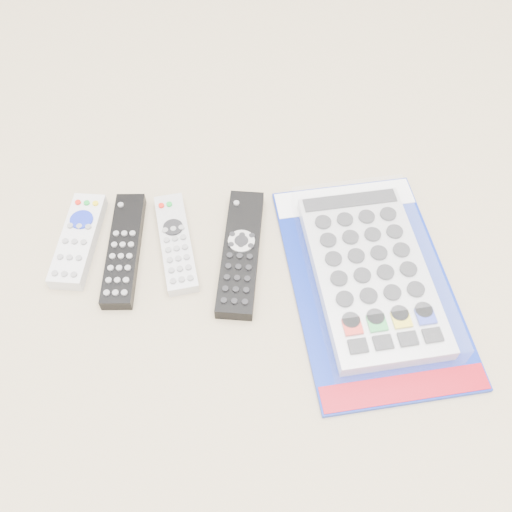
{
  "coord_description": "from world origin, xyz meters",
  "views": [
    {
      "loc": [
        0.04,
        -0.48,
        0.7
      ],
      "look_at": [
        0.05,
        -0.0,
        0.01
      ],
      "focal_mm": 40.0,
      "sensor_mm": 36.0,
      "label": 1
    }
  ],
  "objects_px": {
    "remote_small_grey": "(78,240)",
    "jumbo_remote_packaged": "(371,272)",
    "remote_silver_dvd": "(176,243)",
    "remote_slim_black": "(124,249)",
    "remote_large_black": "(241,252)"
  },
  "relations": [
    {
      "from": "remote_slim_black",
      "to": "remote_large_black",
      "type": "xyz_separation_m",
      "value": [
        0.17,
        -0.01,
        0.0
      ]
    },
    {
      "from": "remote_slim_black",
      "to": "remote_silver_dvd",
      "type": "xyz_separation_m",
      "value": [
        0.08,
        0.01,
        -0.0
      ]
    },
    {
      "from": "remote_slim_black",
      "to": "remote_large_black",
      "type": "bearing_deg",
      "value": -2.52
    },
    {
      "from": "remote_large_black",
      "to": "remote_slim_black",
      "type": "bearing_deg",
      "value": -177.32
    },
    {
      "from": "remote_silver_dvd",
      "to": "jumbo_remote_packaged",
      "type": "relative_size",
      "value": 0.46
    },
    {
      "from": "remote_silver_dvd",
      "to": "jumbo_remote_packaged",
      "type": "height_order",
      "value": "jumbo_remote_packaged"
    },
    {
      "from": "remote_silver_dvd",
      "to": "remote_slim_black",
      "type": "bearing_deg",
      "value": 177.66
    },
    {
      "from": "remote_small_grey",
      "to": "remote_slim_black",
      "type": "distance_m",
      "value": 0.07
    },
    {
      "from": "remote_slim_black",
      "to": "jumbo_remote_packaged",
      "type": "bearing_deg",
      "value": -8.07
    },
    {
      "from": "remote_silver_dvd",
      "to": "remote_large_black",
      "type": "xyz_separation_m",
      "value": [
        0.1,
        -0.02,
        0.0
      ]
    },
    {
      "from": "remote_slim_black",
      "to": "remote_large_black",
      "type": "height_order",
      "value": "remote_large_black"
    },
    {
      "from": "remote_small_grey",
      "to": "jumbo_remote_packaged",
      "type": "relative_size",
      "value": 0.43
    },
    {
      "from": "remote_slim_black",
      "to": "jumbo_remote_packaged",
      "type": "relative_size",
      "value": 0.5
    },
    {
      "from": "remote_slim_black",
      "to": "remote_silver_dvd",
      "type": "relative_size",
      "value": 1.09
    },
    {
      "from": "remote_silver_dvd",
      "to": "remote_small_grey",
      "type": "bearing_deg",
      "value": 166.55
    }
  ]
}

